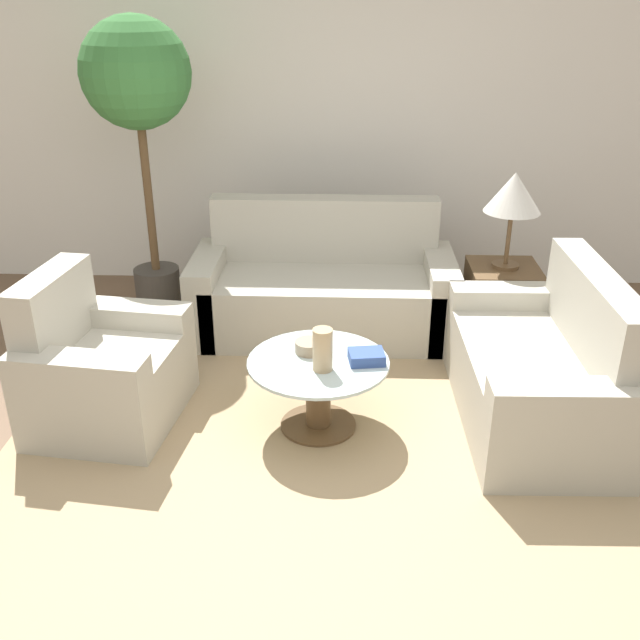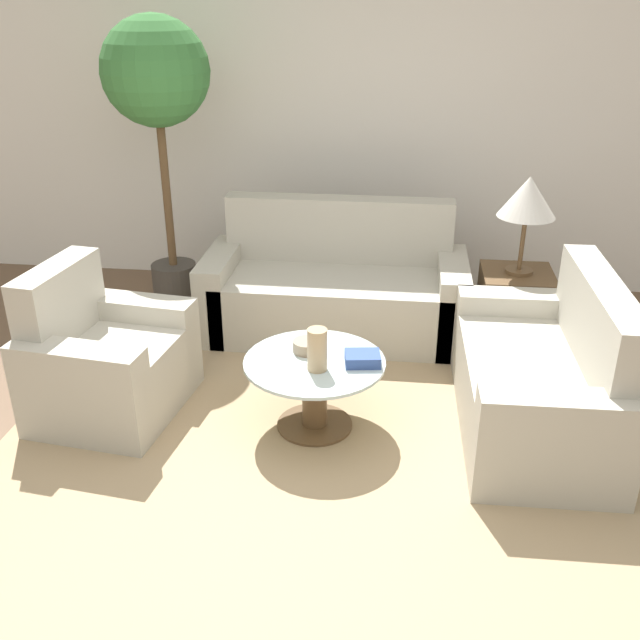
% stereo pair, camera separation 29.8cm
% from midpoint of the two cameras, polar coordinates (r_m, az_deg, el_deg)
% --- Properties ---
extents(ground_plane, '(14.00, 14.00, 0.00)m').
position_cam_midpoint_polar(ground_plane, '(3.48, -0.38, -15.50)').
color(ground_plane, brown).
extents(wall_back, '(10.00, 0.06, 2.60)m').
position_cam_midpoint_polar(wall_back, '(5.78, 3.55, 15.46)').
color(wall_back, white).
rests_on(wall_back, ground_plane).
extents(rug, '(3.40, 3.45, 0.01)m').
position_cam_midpoint_polar(rug, '(4.09, 1.68, -8.48)').
color(rug, tan).
rests_on(rug, ground_plane).
extents(sofa_main, '(1.83, 0.80, 0.91)m').
position_cam_midpoint_polar(sofa_main, '(5.10, 2.92, 2.36)').
color(sofa_main, '#B2AD9E').
rests_on(sofa_main, ground_plane).
extents(armchair, '(0.84, 0.95, 0.87)m').
position_cam_midpoint_polar(armchair, '(4.26, -15.08, -3.43)').
color(armchair, '#B2AD9E').
rests_on(armchair, ground_plane).
extents(loveseat, '(0.79, 1.43, 0.89)m').
position_cam_midpoint_polar(loveseat, '(4.16, 19.68, -4.80)').
color(loveseat, '#B2AD9E').
rests_on(loveseat, ground_plane).
extents(coffee_table, '(0.78, 0.78, 0.42)m').
position_cam_midpoint_polar(coffee_table, '(3.94, 1.73, -5.22)').
color(coffee_table, brown).
rests_on(coffee_table, ground_plane).
extents(side_table, '(0.47, 0.47, 0.55)m').
position_cam_midpoint_polar(side_table, '(5.04, 16.89, 0.71)').
color(side_table, brown).
rests_on(side_table, ground_plane).
extents(table_lamp, '(0.37, 0.37, 0.64)m').
position_cam_midpoint_polar(table_lamp, '(4.79, 18.04, 9.18)').
color(table_lamp, brown).
rests_on(table_lamp, side_table).
extents(potted_plant, '(0.74, 0.74, 2.12)m').
position_cam_midpoint_polar(potted_plant, '(5.19, -11.22, 17.30)').
color(potted_plant, '#3D3833').
rests_on(potted_plant, ground_plane).
extents(vase, '(0.11, 0.11, 0.23)m').
position_cam_midpoint_polar(vase, '(3.73, 2.06, -2.43)').
color(vase, tan).
rests_on(vase, coffee_table).
extents(bowl, '(0.16, 0.16, 0.07)m').
position_cam_midpoint_polar(bowl, '(3.95, 1.12, -2.15)').
color(bowl, gray).
rests_on(bowl, coffee_table).
extents(book_stack, '(0.21, 0.17, 0.06)m').
position_cam_midpoint_polar(book_stack, '(3.84, 5.65, -3.13)').
color(book_stack, '#334C8C').
rests_on(book_stack, coffee_table).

